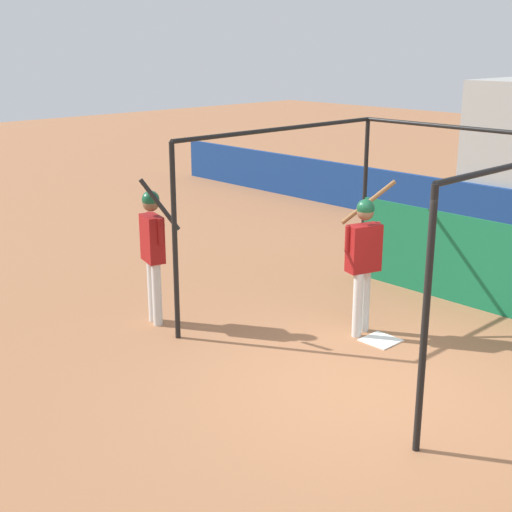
% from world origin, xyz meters
% --- Properties ---
extents(ground_plane, '(60.00, 60.00, 0.00)m').
position_xyz_m(ground_plane, '(0.00, 0.00, 0.00)').
color(ground_plane, '#9E6642').
extents(batting_cage, '(3.87, 4.00, 2.67)m').
position_xyz_m(batting_cage, '(-0.70, 2.58, 1.17)').
color(batting_cage, black).
rests_on(batting_cage, ground).
extents(home_plate, '(0.44, 0.44, 0.02)m').
position_xyz_m(home_plate, '(-0.65, 1.20, 0.01)').
color(home_plate, white).
rests_on(home_plate, ground).
extents(player_batter, '(0.60, 0.97, 2.03)m').
position_xyz_m(player_batter, '(-1.00, 1.21, 1.15)').
color(player_batter, silver).
rests_on(player_batter, ground).
extents(player_waiting, '(0.75, 0.46, 2.13)m').
position_xyz_m(player_waiting, '(-3.24, -0.59, 1.17)').
color(player_waiting, silver).
rests_on(player_waiting, ground).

